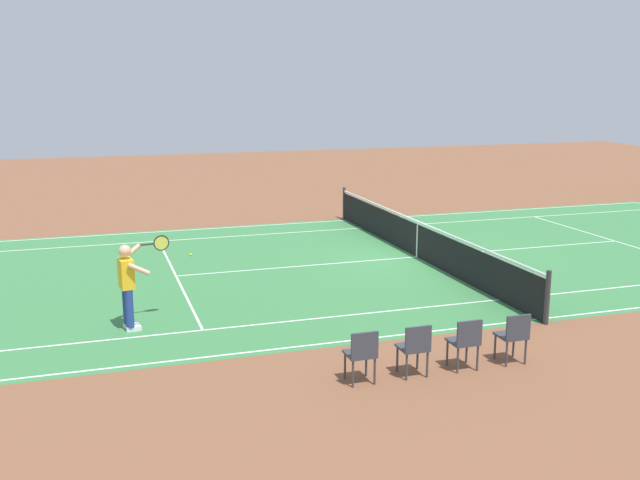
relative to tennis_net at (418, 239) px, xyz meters
name	(u,v)px	position (x,y,z in m)	size (l,w,h in m)	color
ground_plane	(417,257)	(0.00, 0.00, -0.49)	(60.00, 60.00, 0.00)	brown
court_slab	(417,257)	(0.00, 0.00, -0.49)	(24.20, 11.40, 0.00)	#387A42
court_line_markings	(417,257)	(0.00, 0.00, -0.49)	(23.85, 11.05, 0.01)	white
tennis_net	(418,239)	(0.00, 0.00, 0.00)	(0.10, 11.70, 1.08)	#2D2D33
tennis_player_near	(128,282)	(7.69, 3.61, 0.44)	(1.02, 0.82, 1.70)	navy
tennis_ball	(191,255)	(5.76, -2.00, -0.46)	(0.07, 0.07, 0.07)	#CCE01E
spectator_chair_0	(514,334)	(1.73, 7.35, 0.03)	(0.44, 0.44, 0.88)	#38383D
spectator_chair_1	(465,340)	(2.63, 7.35, 0.03)	(0.44, 0.44, 0.88)	#38383D
spectator_chair_2	(415,346)	(3.53, 7.35, 0.03)	(0.44, 0.44, 0.88)	#38383D
spectator_chair_3	(362,352)	(4.43, 7.35, 0.03)	(0.44, 0.44, 0.88)	#38383D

